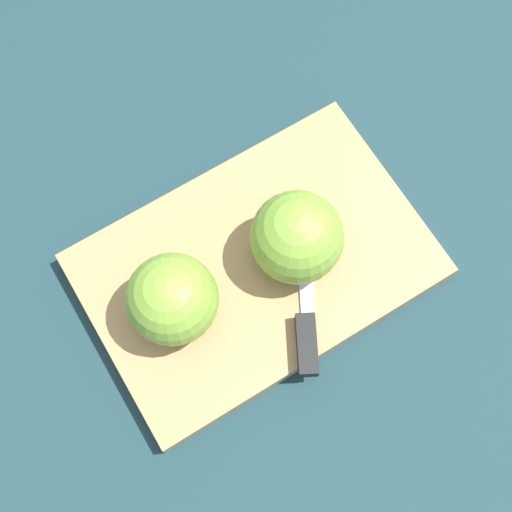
# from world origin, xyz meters

# --- Properties ---
(ground_plane) EXTENTS (4.00, 4.00, 0.00)m
(ground_plane) POSITION_xyz_m (0.00, 0.00, 0.00)
(ground_plane) COLOR #193338
(cutting_board) EXTENTS (0.34, 0.23, 0.02)m
(cutting_board) POSITION_xyz_m (0.00, 0.00, 0.01)
(cutting_board) COLOR #A37A4C
(cutting_board) RESTS_ON ground_plane
(apple_half_left) EXTENTS (0.09, 0.09, 0.09)m
(apple_half_left) POSITION_xyz_m (-0.09, -0.01, 0.07)
(apple_half_left) COLOR olive
(apple_half_left) RESTS_ON cutting_board
(apple_half_right) EXTENTS (0.09, 0.09, 0.09)m
(apple_half_right) POSITION_xyz_m (0.04, -0.01, 0.07)
(apple_half_right) COLOR olive
(apple_half_right) RESTS_ON cutting_board
(knife) EXTENTS (0.08, 0.13, 0.02)m
(knife) POSITION_xyz_m (0.01, -0.09, 0.03)
(knife) COLOR silver
(knife) RESTS_ON cutting_board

